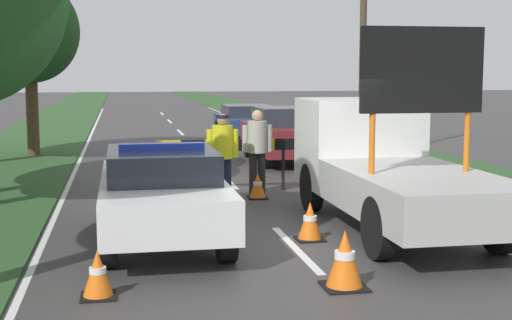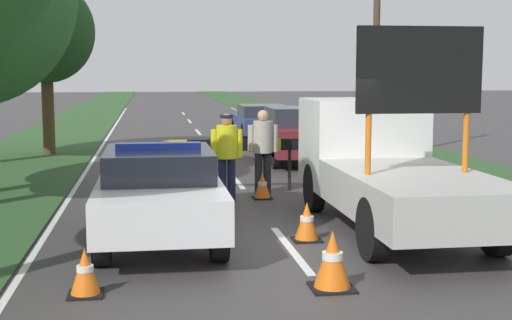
# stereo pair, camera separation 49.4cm
# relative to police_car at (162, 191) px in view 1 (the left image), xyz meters

# --- Properties ---
(ground_plane) EXTENTS (160.00, 160.00, 0.00)m
(ground_plane) POSITION_rel_police_car_xyz_m (1.91, -0.37, -0.78)
(ground_plane) COLOR #3D3A3A
(lane_markings) EXTENTS (7.53, 55.94, 0.01)m
(lane_markings) POSITION_rel_police_car_xyz_m (1.91, 11.53, -0.77)
(lane_markings) COLOR silver
(lane_markings) RESTS_ON ground
(grass_verge_left) EXTENTS (3.75, 120.00, 0.03)m
(grass_verge_left) POSITION_rel_police_car_xyz_m (-3.78, 19.63, -0.76)
(grass_verge_left) COLOR #2D5128
(grass_verge_left) RESTS_ON ground
(grass_verge_right) EXTENTS (3.75, 120.00, 0.03)m
(grass_verge_right) POSITION_rel_police_car_xyz_m (7.59, 19.63, -0.76)
(grass_verge_right) COLOR #2D5128
(grass_verge_right) RESTS_ON ground
(police_car) EXTENTS (1.84, 4.56, 1.53)m
(police_car) POSITION_rel_police_car_xyz_m (0.00, 0.00, 0.00)
(police_car) COLOR white
(police_car) RESTS_ON ground
(work_truck) EXTENTS (2.06, 5.61, 3.26)m
(work_truck) POSITION_rel_police_car_xyz_m (3.81, 0.56, 0.27)
(work_truck) COLOR white
(work_truck) RESTS_ON ground
(road_barrier) EXTENTS (3.06, 0.08, 1.15)m
(road_barrier) POSITION_rel_police_car_xyz_m (1.67, 4.25, 0.17)
(road_barrier) COLOR black
(road_barrier) RESTS_ON ground
(police_officer) EXTENTS (0.64, 0.40, 1.77)m
(police_officer) POSITION_rel_police_car_xyz_m (1.38, 3.09, 0.28)
(police_officer) COLOR #191E38
(police_officer) RESTS_ON ground
(pedestrian_civilian) EXTENTS (0.65, 0.41, 1.80)m
(pedestrian_civilian) POSITION_rel_police_car_xyz_m (2.24, 3.86, 0.28)
(pedestrian_civilian) COLOR #232326
(pedestrian_civilian) RESTS_ON ground
(traffic_cone_near_police) EXTENTS (0.44, 0.44, 0.60)m
(traffic_cone_near_police) POSITION_rel_police_car_xyz_m (2.26, -0.37, -0.48)
(traffic_cone_near_police) COLOR black
(traffic_cone_near_police) RESTS_ON ground
(traffic_cone_centre_front) EXTENTS (0.39, 0.39, 0.54)m
(traffic_cone_centre_front) POSITION_rel_police_car_xyz_m (2.14, 3.34, -0.51)
(traffic_cone_centre_front) COLOR black
(traffic_cone_centre_front) RESTS_ON ground
(traffic_cone_near_truck) EXTENTS (0.52, 0.52, 0.72)m
(traffic_cone_near_truck) POSITION_rel_police_car_xyz_m (2.02, -2.84, -0.42)
(traffic_cone_near_truck) COLOR black
(traffic_cone_near_truck) RESTS_ON ground
(traffic_cone_behind_barrier) EXTENTS (0.46, 0.46, 0.64)m
(traffic_cone_behind_barrier) POSITION_rel_police_car_xyz_m (0.09, 4.84, -0.46)
(traffic_cone_behind_barrier) COLOR black
(traffic_cone_behind_barrier) RESTS_ON ground
(traffic_cone_lane_edge) EXTENTS (0.41, 0.41, 0.57)m
(traffic_cone_lane_edge) POSITION_rel_police_car_xyz_m (-0.90, -2.66, -0.50)
(traffic_cone_lane_edge) COLOR black
(traffic_cone_lane_edge) RESTS_ON ground
(queued_car_wagon_maroon) EXTENTS (1.82, 4.24, 1.58)m
(queued_car_wagon_maroon) POSITION_rel_police_car_xyz_m (4.02, 9.07, 0.03)
(queued_car_wagon_maroon) COLOR maroon
(queued_car_wagon_maroon) RESTS_ON ground
(queued_car_hatch_blue) EXTENTS (1.90, 4.48, 1.35)m
(queued_car_hatch_blue) POSITION_rel_police_car_xyz_m (4.05, 15.46, -0.04)
(queued_car_hatch_blue) COLOR navy
(queued_car_hatch_blue) RESTS_ON ground
(roadside_tree_far_left) EXTENTS (3.01, 3.01, 5.40)m
(roadside_tree_far_left) POSITION_rel_police_car_xyz_m (-3.26, 11.95, 3.01)
(roadside_tree_far_left) COLOR #4C3823
(roadside_tree_far_left) RESTS_ON ground
(utility_pole) EXTENTS (1.20, 0.20, 8.13)m
(utility_pole) POSITION_rel_police_car_xyz_m (6.45, 9.33, 3.40)
(utility_pole) COLOR #473828
(utility_pole) RESTS_ON ground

